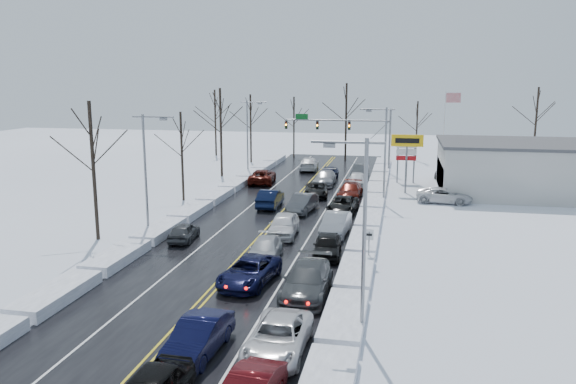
% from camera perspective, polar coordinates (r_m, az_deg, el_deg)
% --- Properties ---
extents(ground, '(160.00, 160.00, 0.00)m').
position_cam_1_polar(ground, '(44.56, -1.80, -3.54)').
color(ground, silver).
rests_on(ground, ground).
extents(road_surface, '(14.00, 84.00, 0.01)m').
position_cam_1_polar(road_surface, '(46.44, -1.24, -2.91)').
color(road_surface, black).
rests_on(road_surface, ground).
extents(snow_bank_left, '(1.95, 72.00, 0.67)m').
position_cam_1_polar(snow_bank_left, '(48.64, -10.01, -2.44)').
color(snow_bank_left, white).
rests_on(snow_bank_left, ground).
extents(snow_bank_right, '(1.95, 72.00, 0.67)m').
position_cam_1_polar(snow_bank_right, '(45.42, 8.17, -3.36)').
color(snow_bank_right, white).
rests_on(snow_bank_right, ground).
extents(traffic_signal_mast, '(13.28, 0.39, 8.00)m').
position_cam_1_polar(traffic_signal_mast, '(70.45, 6.19, 6.41)').
color(traffic_signal_mast, slate).
rests_on(traffic_signal_mast, ground).
extents(tires_plus_sign, '(3.20, 0.34, 6.00)m').
position_cam_1_polar(tires_plus_sign, '(58.26, 12.01, 4.73)').
color(tires_plus_sign, slate).
rests_on(tires_plus_sign, ground).
extents(used_vehicles_sign, '(2.20, 0.22, 4.65)m').
position_cam_1_polar(used_vehicles_sign, '(64.42, 11.92, 3.84)').
color(used_vehicles_sign, slate).
rests_on(used_vehicles_sign, ground).
extents(speed_limit_sign, '(0.55, 0.09, 2.35)m').
position_cam_1_polar(speed_limit_sign, '(35.33, 8.24, -4.88)').
color(speed_limit_sign, slate).
rests_on(speed_limit_sign, ground).
extents(flagpole, '(1.87, 1.20, 10.00)m').
position_cam_1_polar(flagpole, '(72.30, 15.70, 6.54)').
color(flagpole, silver).
rests_on(flagpole, ground).
extents(dealership_building, '(20.40, 12.40, 5.30)m').
position_cam_1_polar(dealership_building, '(62.15, 24.43, 2.19)').
color(dealership_building, '#BCBBB6').
rests_on(dealership_building, ground).
extents(streetlight_se, '(3.20, 0.25, 9.00)m').
position_cam_1_polar(streetlight_se, '(24.73, 7.32, -3.07)').
color(streetlight_se, slate).
rests_on(streetlight_se, ground).
extents(streetlight_ne, '(3.20, 0.25, 9.00)m').
position_cam_1_polar(streetlight_ne, '(52.29, 9.63, 4.45)').
color(streetlight_ne, slate).
rests_on(streetlight_ne, ground).
extents(streetlight_sw, '(3.20, 0.25, 9.00)m').
position_cam_1_polar(streetlight_sw, '(42.51, -14.08, 2.71)').
color(streetlight_sw, slate).
rests_on(streetlight_sw, ground).
extents(streetlight_nw, '(3.20, 0.25, 9.00)m').
position_cam_1_polar(streetlight_nw, '(68.66, -3.99, 6.18)').
color(streetlight_nw, slate).
rests_on(streetlight_nw, ground).
extents(tree_left_b, '(4.00, 4.00, 10.00)m').
position_cam_1_polar(tree_left_b, '(42.06, -19.31, 4.63)').
color(tree_left_b, '#2D231C').
rests_on(tree_left_b, ground).
extents(tree_left_c, '(3.40, 3.40, 8.50)m').
position_cam_1_polar(tree_left_c, '(54.21, -10.78, 5.31)').
color(tree_left_c, '#2D231C').
rests_on(tree_left_c, ground).
extents(tree_left_d, '(4.20, 4.20, 10.50)m').
position_cam_1_polar(tree_left_d, '(67.44, -6.87, 7.76)').
color(tree_left_d, '#2D231C').
rests_on(tree_left_d, ground).
extents(tree_left_e, '(3.80, 3.80, 9.50)m').
position_cam_1_polar(tree_left_e, '(78.83, -3.83, 7.81)').
color(tree_left_e, '#2D231C').
rests_on(tree_left_e, ground).
extents(tree_far_a, '(4.00, 4.00, 10.00)m').
position_cam_1_polar(tree_far_a, '(86.65, -7.42, 8.28)').
color(tree_far_a, '#2D231C').
rests_on(tree_far_a, ground).
extents(tree_far_b, '(3.60, 3.60, 9.00)m').
position_cam_1_polar(tree_far_b, '(84.58, 0.61, 7.83)').
color(tree_far_b, '#2D231C').
rests_on(tree_far_b, ground).
extents(tree_far_c, '(4.40, 4.40, 11.00)m').
position_cam_1_polar(tree_far_c, '(81.38, 5.94, 8.62)').
color(tree_far_c, '#2D231C').
rests_on(tree_far_c, ground).
extents(tree_far_d, '(3.40, 3.40, 8.50)m').
position_cam_1_polar(tree_far_d, '(82.61, 12.99, 7.22)').
color(tree_far_d, '#2D231C').
rests_on(tree_far_d, ground).
extents(tree_far_e, '(4.20, 4.20, 10.50)m').
position_cam_1_polar(tree_far_e, '(84.95, 23.97, 7.59)').
color(tree_far_e, '#2D231C').
rests_on(tree_far_e, ground).
extents(queued_car_1, '(1.90, 4.82, 1.56)m').
position_cam_1_polar(queued_car_1, '(25.01, -9.08, -15.99)').
color(queued_car_1, black).
rests_on(queued_car_1, ground).
extents(queued_car_2, '(3.03, 5.53, 1.47)m').
position_cam_1_polar(queued_car_2, '(32.51, -3.94, -9.27)').
color(queued_car_2, black).
rests_on(queued_car_2, ground).
extents(queued_car_3, '(2.28, 4.88, 1.38)m').
position_cam_1_polar(queued_car_3, '(36.56, -2.35, -6.89)').
color(queued_car_3, '#A7AAAF').
rests_on(queued_car_3, ground).
extents(queued_car_4, '(2.26, 5.05, 1.69)m').
position_cam_1_polar(queued_car_4, '(41.95, -0.45, -4.48)').
color(queued_car_4, silver).
rests_on(queued_car_4, ground).
extents(queued_car_5, '(2.29, 4.98, 1.58)m').
position_cam_1_polar(queued_car_5, '(49.40, 1.46, -2.05)').
color(queued_car_5, '#444649').
rests_on(queued_car_5, ground).
extents(queued_car_6, '(2.88, 5.14, 1.36)m').
position_cam_1_polar(queued_car_6, '(56.02, 2.87, -0.46)').
color(queued_car_6, black).
rests_on(queued_car_6, ground).
extents(queued_car_7, '(2.26, 5.46, 1.58)m').
position_cam_1_polar(queued_car_7, '(62.20, 3.75, 0.71)').
color(queued_car_7, gray).
rests_on(queued_car_7, ground).
extents(queued_car_8, '(2.30, 4.78, 1.57)m').
position_cam_1_polar(queued_car_8, '(65.55, 4.09, 1.25)').
color(queued_car_8, black).
rests_on(queued_car_8, ground).
extents(queued_car_10, '(2.44, 5.22, 1.45)m').
position_cam_1_polar(queued_car_10, '(24.85, -1.03, -16.03)').
color(queued_car_10, silver).
rests_on(queued_car_10, ground).
extents(queued_car_11, '(2.36, 5.81, 1.68)m').
position_cam_1_polar(queued_car_11, '(30.80, 1.92, -10.45)').
color(queued_car_11, '#404345').
rests_on(queued_car_11, ground).
extents(queued_car_12, '(2.05, 4.48, 1.49)m').
position_cam_1_polar(queued_car_12, '(37.30, 3.99, -6.54)').
color(queued_car_12, black).
rests_on(queued_car_12, ground).
extents(queued_car_13, '(2.01, 5.08, 1.64)m').
position_cam_1_polar(queued_car_13, '(42.43, 4.86, -4.34)').
color(queued_car_13, '#999BA0').
rests_on(queued_car_13, ground).
extents(queued_car_14, '(2.56, 5.17, 1.41)m').
position_cam_1_polar(queued_car_14, '(49.36, 5.57, -2.12)').
color(queued_car_14, black).
rests_on(queued_car_14, ground).
extents(queued_car_15, '(2.32, 5.32, 1.52)m').
position_cam_1_polar(queued_car_15, '(55.41, 6.30, -0.65)').
color(queued_car_15, '#52120B').
rests_on(queued_car_15, ground).
extents(queued_car_16, '(2.00, 4.67, 1.57)m').
position_cam_1_polar(queued_car_16, '(61.54, 6.99, 0.53)').
color(queued_car_16, white).
rests_on(queued_car_16, ground).
extents(queued_car_17, '(1.94, 4.73, 1.52)m').
position_cam_1_polar(queued_car_17, '(67.65, 7.32, 1.50)').
color(queued_car_17, '#434548').
rests_on(queued_car_17, ground).
extents(oncoming_car_0, '(1.87, 5.03, 1.64)m').
position_cam_1_polar(oncoming_car_0, '(51.39, -1.81, -1.53)').
color(oncoming_car_0, black).
rests_on(oncoming_car_0, ground).
extents(oncoming_car_1, '(3.23, 5.96, 1.59)m').
position_cam_1_polar(oncoming_car_1, '(63.19, -2.61, 0.89)').
color(oncoming_car_1, '#481009').
rests_on(oncoming_car_1, ground).
extents(oncoming_car_2, '(2.86, 5.92, 1.66)m').
position_cam_1_polar(oncoming_car_2, '(72.44, 2.13, 2.23)').
color(oncoming_car_2, silver).
rests_on(oncoming_car_2, ground).
extents(oncoming_car_3, '(1.90, 4.04, 1.34)m').
position_cam_1_polar(oncoming_car_3, '(41.47, -10.49, -4.86)').
color(oncoming_car_3, '#3D3F41').
rests_on(oncoming_car_3, ground).
extents(parked_car_0, '(5.34, 2.82, 1.43)m').
position_cam_1_polar(parked_car_0, '(55.14, 15.56, -1.06)').
color(parked_car_0, silver).
rests_on(parked_car_0, ground).
extents(parked_car_1, '(2.09, 4.77, 1.36)m').
position_cam_1_polar(parked_car_1, '(59.80, 18.09, -0.26)').
color(parked_car_1, black).
rests_on(parked_car_1, ground).
extents(parked_car_2, '(2.23, 4.91, 1.64)m').
position_cam_1_polar(parked_car_2, '(66.53, 15.61, 1.01)').
color(parked_car_2, black).
rests_on(parked_car_2, ground).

